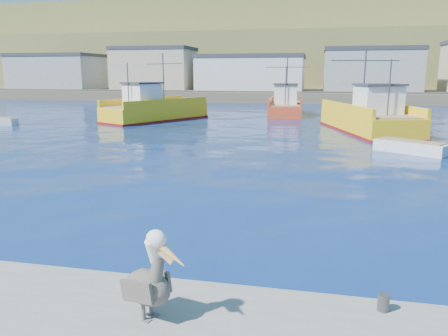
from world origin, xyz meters
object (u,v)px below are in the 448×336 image
(trawler_yellow_a, at_px, (154,110))
(skiff_mid, at_px, (411,148))
(pelican, at_px, (150,281))
(trawler_yellow_b, at_px, (369,118))
(boat_orange, at_px, (286,105))

(trawler_yellow_a, xyz_separation_m, skiff_mid, (21.02, -13.78, -0.76))
(skiff_mid, distance_m, pelican, 21.94)
(skiff_mid, bearing_deg, trawler_yellow_b, 98.88)
(boat_orange, height_order, skiff_mid, boat_orange)
(trawler_yellow_a, bearing_deg, boat_orange, 34.82)
(trawler_yellow_b, bearing_deg, skiff_mid, -81.12)
(trawler_yellow_b, height_order, pelican, trawler_yellow_b)
(boat_orange, bearing_deg, skiff_mid, -68.31)
(boat_orange, xyz_separation_m, pelican, (0.94, -42.70, 0.11))
(trawler_yellow_a, distance_m, skiff_mid, 25.15)
(trawler_yellow_a, distance_m, trawler_yellow_b, 20.13)
(pelican, bearing_deg, boat_orange, 91.26)
(trawler_yellow_b, bearing_deg, trawler_yellow_a, 166.71)
(trawler_yellow_b, bearing_deg, pelican, -102.34)
(trawler_yellow_b, xyz_separation_m, pelican, (-6.48, -29.60, 0.11))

